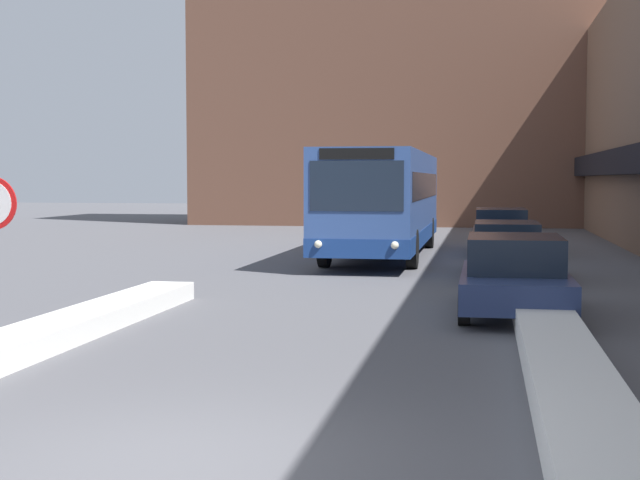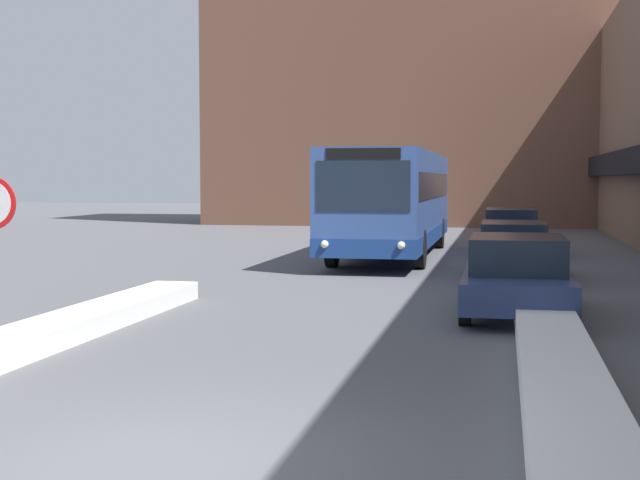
{
  "view_description": "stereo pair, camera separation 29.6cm",
  "coord_description": "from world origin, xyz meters",
  "px_view_note": "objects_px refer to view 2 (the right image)",
  "views": [
    {
      "loc": [
        2.65,
        -7.08,
        2.43
      ],
      "look_at": [
        0.03,
        7.09,
        1.45
      ],
      "focal_mm": 50.0,
      "sensor_mm": 36.0,
      "label": 1
    },
    {
      "loc": [
        2.94,
        -7.02,
        2.43
      ],
      "look_at": [
        0.03,
        7.09,
        1.45
      ],
      "focal_mm": 50.0,
      "sensor_mm": 36.0,
      "label": 2
    }
  ],
  "objects_px": {
    "parked_car_front": "(517,275)",
    "parked_car_middle": "(513,250)",
    "city_bus": "(393,201)",
    "parked_car_back": "(511,231)"
  },
  "relations": [
    {
      "from": "city_bus",
      "to": "parked_car_front",
      "type": "xyz_separation_m",
      "value": [
        3.68,
        -11.65,
        -1.05
      ]
    },
    {
      "from": "parked_car_front",
      "to": "parked_car_middle",
      "type": "xyz_separation_m",
      "value": [
        -0.0,
        6.1,
        -0.01
      ]
    },
    {
      "from": "city_bus",
      "to": "parked_car_middle",
      "type": "relative_size",
      "value": 2.6
    },
    {
      "from": "parked_car_middle",
      "to": "parked_car_back",
      "type": "xyz_separation_m",
      "value": [
        -0.0,
        7.39,
        0.03
      ]
    },
    {
      "from": "city_bus",
      "to": "parked_car_front",
      "type": "distance_m",
      "value": 12.26
    },
    {
      "from": "city_bus",
      "to": "parked_car_middle",
      "type": "distance_m",
      "value": 6.74
    },
    {
      "from": "parked_car_middle",
      "to": "city_bus",
      "type": "bearing_deg",
      "value": 123.56
    },
    {
      "from": "parked_car_front",
      "to": "city_bus",
      "type": "bearing_deg",
      "value": 107.53
    },
    {
      "from": "parked_car_front",
      "to": "parked_car_back",
      "type": "bearing_deg",
      "value": 90.0
    },
    {
      "from": "city_bus",
      "to": "parked_car_back",
      "type": "bearing_deg",
      "value": 26.66
    }
  ]
}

